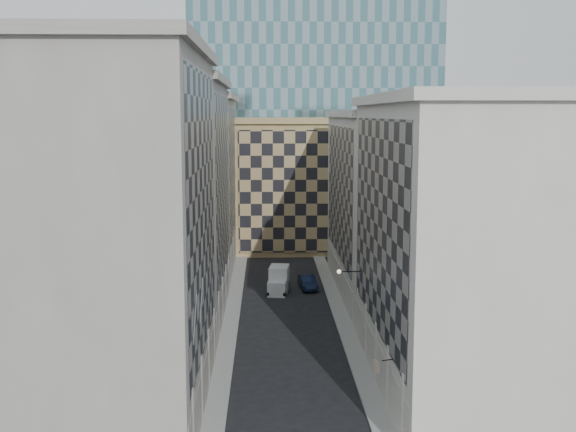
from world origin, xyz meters
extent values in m
cube|color=gray|center=(-5.25, 30.00, 0.07)|extent=(1.50, 100.00, 0.15)
cube|color=gray|center=(5.25, 30.00, 0.07)|extent=(1.50, 100.00, 0.15)
cube|color=gray|center=(-11.00, 11.00, 11.50)|extent=(10.00, 22.00, 23.00)
cube|color=gray|center=(-6.12, 11.00, 13.00)|extent=(0.25, 19.36, 18.00)
cube|color=gray|center=(-6.20, 11.00, 1.60)|extent=(0.45, 21.12, 3.20)
cube|color=gray|center=(-11.00, 11.00, 23.35)|extent=(10.80, 22.80, 0.70)
cylinder|color=gray|center=(-6.35, 2.75, 2.20)|extent=(0.90, 0.90, 4.40)
cylinder|color=gray|center=(-6.35, 8.25, 2.20)|extent=(0.90, 0.90, 4.40)
cylinder|color=gray|center=(-6.35, 13.75, 2.20)|extent=(0.90, 0.90, 4.40)
cylinder|color=gray|center=(-6.35, 19.25, 2.20)|extent=(0.90, 0.90, 4.40)
cube|color=gray|center=(-11.00, 33.00, 11.00)|extent=(10.00, 22.00, 22.00)
cube|color=gray|center=(-6.12, 33.00, 12.50)|extent=(0.25, 19.36, 17.00)
cube|color=gray|center=(-6.20, 33.00, 1.60)|extent=(0.45, 21.12, 3.20)
cube|color=gray|center=(-11.00, 33.00, 22.35)|extent=(10.80, 22.80, 0.70)
cylinder|color=gray|center=(-6.35, 24.75, 2.20)|extent=(0.90, 0.90, 4.40)
cylinder|color=gray|center=(-6.35, 30.25, 2.20)|extent=(0.90, 0.90, 4.40)
cylinder|color=gray|center=(-6.35, 35.75, 2.20)|extent=(0.90, 0.90, 4.40)
cylinder|color=gray|center=(-6.35, 41.25, 2.20)|extent=(0.90, 0.90, 4.40)
cube|color=gray|center=(-11.00, 55.00, 10.50)|extent=(10.00, 22.00, 21.00)
cube|color=gray|center=(-6.12, 55.00, 12.00)|extent=(0.25, 19.36, 16.00)
cube|color=gray|center=(-6.20, 55.00, 1.60)|extent=(0.45, 21.12, 3.20)
cube|color=gray|center=(-11.00, 55.00, 21.35)|extent=(10.80, 22.80, 0.70)
cylinder|color=gray|center=(-6.35, 46.75, 2.20)|extent=(0.90, 0.90, 4.40)
cylinder|color=gray|center=(-6.35, 52.25, 2.20)|extent=(0.90, 0.90, 4.40)
cylinder|color=gray|center=(-6.35, 57.75, 2.20)|extent=(0.90, 0.90, 4.40)
cylinder|color=gray|center=(-6.35, 63.25, 2.20)|extent=(0.90, 0.90, 4.40)
cube|color=beige|center=(11.00, 15.00, 10.00)|extent=(10.00, 26.00, 20.00)
cube|color=gray|center=(6.12, 15.00, 11.50)|extent=(0.25, 22.88, 15.00)
cube|color=beige|center=(6.20, 15.00, 1.60)|extent=(0.45, 24.96, 3.20)
cube|color=beige|center=(11.00, 15.00, 20.35)|extent=(10.80, 26.80, 0.70)
cylinder|color=beige|center=(6.35, 4.60, 2.20)|extent=(0.90, 0.90, 4.40)
cylinder|color=beige|center=(6.35, 9.80, 2.20)|extent=(0.90, 0.90, 4.40)
cylinder|color=beige|center=(6.35, 15.00, 2.20)|extent=(0.90, 0.90, 4.40)
cylinder|color=beige|center=(6.35, 20.20, 2.20)|extent=(0.90, 0.90, 4.40)
cylinder|color=beige|center=(6.35, 25.40, 2.20)|extent=(0.90, 0.90, 4.40)
cube|color=beige|center=(11.00, 42.00, 9.50)|extent=(10.00, 28.00, 19.00)
cube|color=gray|center=(6.12, 42.00, 11.00)|extent=(0.25, 24.64, 14.00)
cube|color=beige|center=(6.20, 42.00, 1.60)|extent=(0.45, 26.88, 3.20)
cube|color=beige|center=(11.00, 42.00, 19.35)|extent=(10.80, 28.80, 0.70)
cube|color=#A48257|center=(2.00, 68.00, 9.00)|extent=(16.00, 14.00, 18.00)
cube|color=tan|center=(2.00, 60.90, 9.00)|extent=(15.20, 0.25, 16.50)
cube|color=#A48257|center=(2.00, 68.00, 18.40)|extent=(16.80, 14.80, 0.80)
cube|color=#2C2722|center=(0.00, 82.00, 14.00)|extent=(6.00, 6.00, 28.00)
cube|color=#2C2722|center=(0.00, 82.00, 28.70)|extent=(7.00, 7.00, 1.40)
cylinder|color=gray|center=(-5.90, 4.00, 8.00)|extent=(0.10, 2.33, 2.33)
cylinder|color=gray|center=(-5.90, 8.00, 8.00)|extent=(0.10, 2.33, 2.33)
cylinder|color=black|center=(5.10, 24.00, 6.20)|extent=(1.80, 0.08, 0.08)
sphere|color=#FFE5B2|center=(4.20, 24.00, 6.20)|extent=(0.36, 0.36, 0.36)
cube|color=white|center=(-0.76, 40.30, 0.79)|extent=(2.17, 2.32, 1.59)
cube|color=white|center=(-0.49, 42.57, 1.37)|extent=(2.38, 3.38, 2.73)
cylinder|color=black|center=(-1.71, 39.70, 0.40)|extent=(0.35, 0.82, 0.79)
cylinder|color=black|center=(0.04, 39.50, 0.40)|extent=(0.35, 0.82, 0.79)
cylinder|color=black|center=(-1.25, 43.73, 0.40)|extent=(0.35, 0.82, 0.79)
cylinder|color=black|center=(0.50, 43.52, 0.40)|extent=(0.35, 0.82, 0.79)
imported|color=black|center=(2.70, 43.12, 0.77)|extent=(2.14, 4.81, 1.54)
cylinder|color=black|center=(5.60, 7.71, 4.18)|extent=(0.75, 0.30, 0.06)
cube|color=beige|center=(4.90, 7.71, 3.80)|extent=(0.27, 0.66, 0.67)
camera|label=1|loc=(-1.91, -35.11, 19.31)|focal=45.00mm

